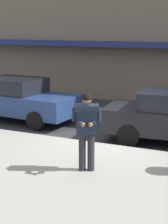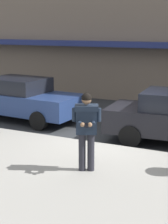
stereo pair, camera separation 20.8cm
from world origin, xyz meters
The scene contains 5 objects.
ground_plane centered at (0.00, 0.00, 0.00)m, with size 80.00×80.00×0.00m, color #2B2D30.
sidewalk centered at (1.00, -2.85, 0.07)m, with size 32.00×5.30×0.14m, color #99968E.
curb_paint_line centered at (1.00, 0.05, 0.00)m, with size 28.00×0.12×0.01m, color silver.
parked_sedan_near centered at (-4.17, 1.55, 0.79)m, with size 4.62×2.18×1.54m.
man_texting_on_phone centered at (0.31, -2.27, 1.25)m, with size 0.62×0.65×1.81m.
Camera 2 is at (3.79, -9.54, 3.36)m, focal length 60.00 mm.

